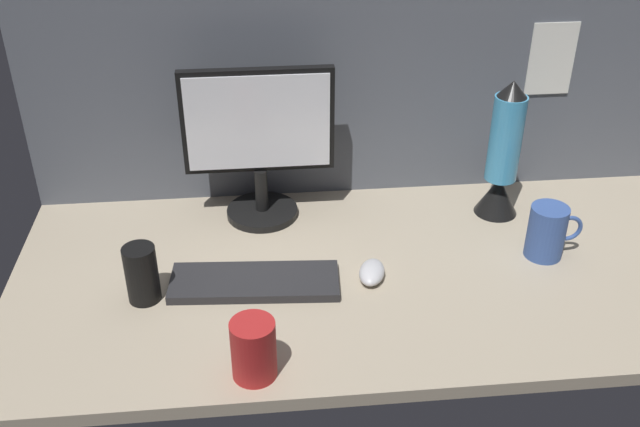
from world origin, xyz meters
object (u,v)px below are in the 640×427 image
Objects in this scene: monitor at (259,140)px; lava_lamp at (503,160)px; mug_red_plastic at (254,349)px; keyboard at (255,282)px; mouse at (372,272)px; mug_ceramic_blue at (548,233)px; mug_black_travel at (142,274)px.

lava_lamp is at bearing -4.82° from monitor.
lava_lamp is at bearing 40.01° from mug_red_plastic.
mug_red_plastic is at bearing -87.12° from keyboard.
keyboard is at bearing -157.87° from lava_lamp.
mug_red_plastic reaches higher than mouse.
mug_ceramic_blue is at bearing 22.95° from mouse.
mug_black_travel reaches higher than keyboard.
mug_ceramic_blue is 22.88cm from lava_lamp.
lava_lamp reaches higher than mug_red_plastic.
mug_black_travel is at bearing -160.85° from mouse.
mouse reaches higher than keyboard.
lava_lamp is (59.70, -5.03, -6.03)cm from monitor.
mug_black_travel reaches higher than mug_ceramic_blue.
mug_red_plastic is 82.62cm from lava_lamp.
lava_lamp reaches higher than mug_ceramic_blue.
mug_black_travel is 1.07× the size of mug_red_plastic.
monitor is 59.82cm from mug_red_plastic.
monitor is 44.24cm from mug_black_travel.
mug_black_travel is at bearing -170.63° from keyboard.
mug_red_plastic is 0.34× the size of lava_lamp.
mouse is 0.79× the size of mug_red_plastic.
mug_red_plastic is (-26.67, -27.56, 4.39)cm from mouse.
mug_red_plastic is (-68.23, -32.25, -0.36)cm from mug_ceramic_blue.
keyboard is at bearing -163.26° from mouse.
monitor reaches higher than mug_red_plastic.
mug_red_plastic is at bearing -93.18° from monitor.
keyboard is 2.85× the size of mug_black_travel.
mug_red_plastic is (22.98, -25.28, -0.41)cm from mug_black_travel.
mouse is 0.74× the size of mug_black_travel.
monitor reaches higher than mug_black_travel.
keyboard is 68.05cm from mug_ceramic_blue.
mouse is at bearing -52.25° from monitor.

